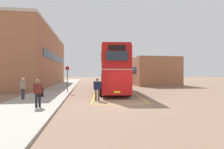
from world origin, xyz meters
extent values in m
plane|color=#846651|center=(0.00, 14.40, 0.00)|extent=(135.60, 135.60, 0.00)
cube|color=#A39E93|center=(-6.50, 16.80, 0.07)|extent=(4.00, 57.60, 0.14)
cube|color=#9E6647|center=(-10.88, 19.53, 4.37)|extent=(5.56, 23.90, 8.75)
cube|color=#19232D|center=(-8.07, 19.53, 4.81)|extent=(0.06, 18.16, 1.10)
cube|color=#BCB29E|center=(-10.88, 19.53, 8.93)|extent=(5.68, 24.02, 0.36)
cube|color=#9E6647|center=(9.25, 21.41, 2.47)|extent=(7.49, 14.24, 4.94)
cube|color=#232D38|center=(5.47, 21.41, 2.72)|extent=(0.06, 10.82, 1.10)
cylinder|color=black|center=(-0.82, 10.50, 0.50)|extent=(0.37, 1.02, 1.00)
cylinder|color=black|center=(1.79, 10.26, 0.50)|extent=(0.37, 1.02, 1.00)
cylinder|color=black|center=(-1.44, 3.91, 0.50)|extent=(0.37, 1.02, 1.00)
cylinder|color=black|center=(1.17, 3.67, 0.50)|extent=(0.37, 1.02, 1.00)
cube|color=#B71414|center=(0.17, 7.08, 1.40)|extent=(3.52, 10.87, 2.10)
cube|color=#B71414|center=(0.17, 7.08, 3.50)|extent=(3.50, 10.66, 2.10)
cube|color=#B71414|center=(0.17, 7.08, 4.65)|extent=(3.39, 10.54, 0.20)
cube|color=white|center=(0.17, 7.08, 2.45)|extent=(3.54, 10.77, 0.14)
cube|color=#232D38|center=(-1.11, 7.20, 1.70)|extent=(0.85, 8.72, 0.84)
cube|color=#232D38|center=(-1.11, 7.20, 3.60)|extent=(0.85, 8.72, 0.84)
cube|color=#232D38|center=(1.46, 6.96, 1.70)|extent=(0.85, 8.72, 0.84)
cube|color=#232D38|center=(1.46, 6.96, 3.60)|extent=(0.85, 8.72, 0.84)
cube|color=#232D38|center=(-0.33, 1.75, 3.60)|extent=(1.77, 0.21, 0.80)
cube|color=black|center=(-0.33, 1.75, 4.28)|extent=(1.39, 0.17, 0.36)
cube|color=#232D38|center=(0.67, 12.42, 1.80)|extent=(2.02, 0.23, 1.00)
cube|color=yellow|center=(-0.33, 1.75, 0.63)|extent=(0.52, 0.08, 0.16)
cylinder|color=black|center=(1.31, 24.39, 0.46)|extent=(0.28, 0.93, 0.92)
cylinder|color=black|center=(3.71, 24.45, 0.46)|extent=(0.28, 0.93, 0.92)
cylinder|color=black|center=(1.44, 18.95, 0.46)|extent=(0.28, 0.93, 0.92)
cylinder|color=black|center=(3.85, 19.01, 0.46)|extent=(0.28, 0.93, 0.92)
cube|color=silver|center=(2.58, 21.70, 1.60)|extent=(2.55, 9.14, 2.60)
cube|color=silver|center=(2.58, 21.70, 2.96)|extent=(2.40, 8.77, 0.12)
cube|color=#232D38|center=(1.39, 21.67, 1.95)|extent=(0.21, 7.26, 0.96)
cube|color=#232D38|center=(3.76, 21.73, 1.95)|extent=(0.21, 7.26, 0.96)
cube|color=#232D38|center=(2.46, 26.26, 1.90)|extent=(1.86, 0.09, 1.10)
cylinder|color=#473828|center=(-1.84, 1.52, 0.43)|extent=(0.14, 0.14, 0.87)
cylinder|color=#473828|center=(-2.07, 1.54, 0.43)|extent=(0.14, 0.14, 0.87)
cube|color=#141938|center=(-1.96, 1.53, 1.19)|extent=(0.52, 0.26, 0.65)
cylinder|color=#141938|center=(-1.71, 1.51, 1.23)|extent=(0.09, 0.09, 0.62)
cylinder|color=#141938|center=(-2.21, 1.55, 1.23)|extent=(0.09, 0.09, 0.62)
sphere|color=brown|center=(-1.96, 1.51, 1.67)|extent=(0.23, 0.23, 0.23)
cylinder|color=#2D2D38|center=(-7.76, 2.24, 0.55)|extent=(0.14, 0.14, 0.83)
cylinder|color=#2D2D38|center=(-7.62, 2.07, 0.55)|extent=(0.14, 0.14, 0.83)
cube|color=gray|center=(-7.69, 2.16, 1.28)|extent=(0.48, 0.51, 0.62)
cylinder|color=gray|center=(-7.85, 2.34, 1.31)|extent=(0.09, 0.09, 0.59)
cylinder|color=gray|center=(-7.54, 1.97, 1.31)|extent=(0.09, 0.09, 0.59)
sphere|color=beige|center=(-7.68, 2.17, 1.73)|extent=(0.22, 0.22, 0.22)
cylinder|color=black|center=(-5.77, -1.38, 0.54)|extent=(0.14, 0.14, 0.81)
cylinder|color=black|center=(-5.62, -1.23, 0.54)|extent=(0.14, 0.14, 0.81)
cube|color=#591E19|center=(-5.70, -1.31, 1.25)|extent=(0.49, 0.48, 0.61)
cylinder|color=#591E19|center=(-5.87, -1.47, 1.28)|extent=(0.09, 0.09, 0.58)
cylinder|color=#591E19|center=(-5.53, -1.14, 1.28)|extent=(0.09, 0.09, 0.58)
sphere|color=#8C6647|center=(-5.71, -1.29, 1.69)|extent=(0.22, 0.22, 0.22)
cylinder|color=black|center=(-6.73, 3.55, 0.54)|extent=(0.49, 0.49, 0.80)
cylinder|color=olive|center=(-6.73, 3.55, 0.96)|extent=(0.52, 0.52, 0.04)
cylinder|color=#4C4C51|center=(-4.84, 7.28, 1.51)|extent=(0.08, 0.08, 2.74)
cylinder|color=red|center=(-4.84, 7.28, 2.70)|extent=(0.44, 0.04, 0.44)
cube|color=gold|center=(-1.89, 6.21, 0.00)|extent=(1.30, 12.63, 0.01)
cube|color=gold|center=(2.23, 5.82, 0.00)|extent=(1.30, 12.63, 0.01)
cube|color=gold|center=(-0.42, -0.30, 0.00)|extent=(4.25, 0.52, 0.01)
camera|label=1|loc=(-2.86, -12.35, 2.18)|focal=28.16mm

